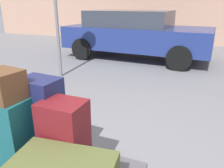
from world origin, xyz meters
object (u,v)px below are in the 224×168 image
at_px(suitcase_teal_front_right, 11,131).
at_px(parked_car, 135,33).
at_px(duffel_bag_brown_topmost_pile, 3,85).
at_px(suitcase_navy_rear_right, 42,115).
at_px(no_parking_sign, 55,4).
at_px(suitcase_maroon_stacked_top, 64,135).

bearing_deg(suitcase_teal_front_right, parked_car, 97.37).
bearing_deg(duffel_bag_brown_topmost_pile, suitcase_teal_front_right, 0.00).
xyz_separation_m(suitcase_navy_rear_right, no_parking_sign, (-1.80, 2.78, 0.92)).
distance_m(suitcase_navy_rear_right, duffel_bag_brown_topmost_pile, 0.43).
height_order(suitcase_maroon_stacked_top, parked_car, parked_car).
bearing_deg(duffel_bag_brown_topmost_pile, no_parking_sign, 125.79).
bearing_deg(duffel_bag_brown_topmost_pile, suitcase_maroon_stacked_top, 21.27).
bearing_deg(parked_car, suitcase_maroon_stacked_top, -78.56).
bearing_deg(no_parking_sign, suitcase_teal_front_right, -60.95).
bearing_deg(parked_car, suitcase_teal_front_right, -83.24).
xyz_separation_m(suitcase_maroon_stacked_top, suitcase_navy_rear_right, (-0.30, 0.11, 0.05)).
relative_size(duffel_bag_brown_topmost_pile, parked_car, 0.06).
bearing_deg(suitcase_navy_rear_right, suitcase_teal_front_right, -116.92).
bearing_deg(suitcase_navy_rear_right, suitcase_maroon_stacked_top, -17.19).
distance_m(duffel_bag_brown_topmost_pile, no_parking_sign, 3.49).
height_order(suitcase_maroon_stacked_top, duffel_bag_brown_topmost_pile, duffel_bag_brown_topmost_pile).
xyz_separation_m(suitcase_maroon_stacked_top, parked_car, (-1.08, 5.36, 0.14)).
bearing_deg(suitcase_maroon_stacked_top, no_parking_sign, 125.78).
relative_size(suitcase_maroon_stacked_top, duffel_bag_brown_topmost_pile, 2.04).
bearing_deg(suitcase_maroon_stacked_top, parked_car, 101.17).
height_order(suitcase_teal_front_right, no_parking_sign, no_parking_sign).
relative_size(suitcase_teal_front_right, suitcase_navy_rear_right, 0.83).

